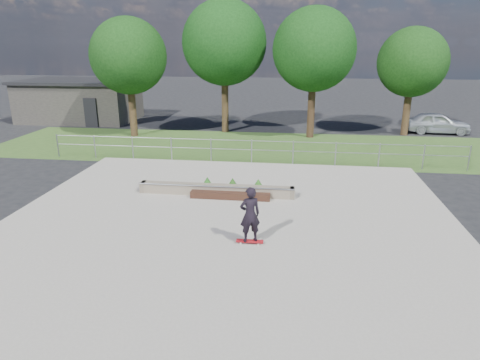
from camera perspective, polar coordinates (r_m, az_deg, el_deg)
name	(u,v)px	position (r m, az deg, el deg)	size (l,w,h in m)	color
ground	(228,226)	(13.91, -1.61, -6.18)	(120.00, 120.00, 0.00)	black
grass_verge	(258,147)	(24.29, 2.37, 4.44)	(30.00, 8.00, 0.02)	#314F1F
concrete_slab	(228,225)	(13.90, -1.61, -6.07)	(15.00, 15.00, 0.06)	gray
fence	(252,148)	(20.73, 1.55, 4.23)	(20.06, 0.06, 1.20)	gray
building	(80,100)	(34.72, -20.54, 9.94)	(8.40, 5.40, 3.00)	#302E2A
tree_far_left	(128,56)	(27.43, -14.65, 15.67)	(4.55, 4.55, 7.15)	#352315
tree_mid_left	(224,43)	(27.90, -2.09, 17.79)	(5.25, 5.25, 8.25)	#312213
tree_mid_right	(314,50)	(26.56, 9.87, 16.73)	(4.90, 4.90, 7.70)	black
tree_far_right	(412,63)	(28.92, 22.00, 14.32)	(4.20, 4.20, 6.60)	#362415
grind_ledge	(216,190)	(16.46, -3.20, -1.30)	(6.00, 0.44, 0.43)	#6A5E4E
planter_bed	(232,190)	(16.46, -1.09, -1.34)	(3.00, 1.20, 0.61)	black
skateboarder	(250,215)	(12.29, 1.34, -4.66)	(0.80, 0.59, 1.74)	white
parked_car	(437,123)	(30.68, 24.79, 6.94)	(1.61, 4.01, 1.37)	silver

